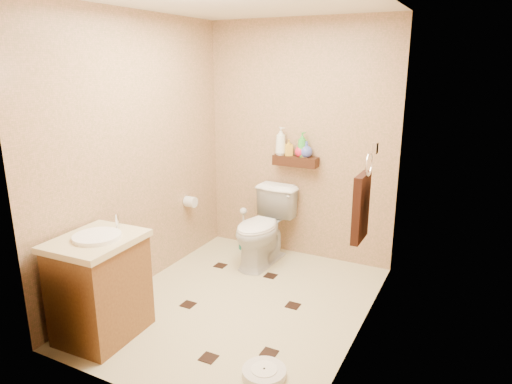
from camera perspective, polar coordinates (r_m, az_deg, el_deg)
The scene contains 20 objects.
ground at distance 3.99m, azimuth -1.93°, elevation -13.79°, with size 2.50×2.50×0.00m, color #BEB28B.
wall_back at distance 4.67m, azimuth 5.40°, elevation 6.22°, with size 2.00×0.04×2.40m, color tan.
wall_front at distance 2.57m, azimuth -15.74°, elevation -2.19°, with size 2.00×0.04×2.40m, color tan.
wall_left at distance 4.13m, azimuth -14.38°, elevation 4.54°, with size 0.04×2.50×2.40m, color tan.
wall_right at distance 3.20m, azimuth 13.74°, elevation 1.44°, with size 0.04×2.50×2.40m, color tan.
ceiling at distance 3.50m, azimuth -2.32°, elevation 22.85°, with size 2.00×2.50×0.02m, color silver.
wall_shelf at distance 4.63m, azimuth 4.97°, elevation 3.88°, with size 0.46×0.14×0.10m, color #391A0F.
floor_accents at distance 3.96m, azimuth -1.79°, elevation -13.99°, with size 1.17×1.45×0.01m.
toilet at distance 4.58m, azimuth 0.88°, elevation -4.47°, with size 0.43×0.75×0.76m, color white.
vanity at distance 3.59m, azimuth -18.90°, elevation -11.03°, with size 0.55×0.65×0.90m.
bathroom_scale at distance 3.19m, azimuth 1.02°, elevation -21.64°, with size 0.30×0.30×0.06m.
toilet_brush at distance 5.01m, azimuth -1.56°, elevation -5.32°, with size 0.11×0.11×0.47m.
towel_ring at distance 3.53m, azimuth 13.06°, elevation -1.52°, with size 0.12×0.30×0.76m.
toilet_paper at distance 4.73m, azimuth -8.19°, elevation -1.22°, with size 0.12×0.11×0.12m.
bottle_a at distance 4.66m, azimuth 3.11°, elevation 6.39°, with size 0.11×0.11×0.28m, color white.
bottle_b at distance 4.63m, azimuth 4.11°, elevation 5.60°, with size 0.08×0.08×0.17m, color gold.
bottle_c at distance 4.59m, azimuth 5.61°, elevation 5.35°, with size 0.12×0.12×0.15m, color red.
bottle_d at distance 4.57m, azimuth 5.79°, elevation 5.93°, with size 0.10×0.10×0.25m, color green.
bottle_e at distance 4.57m, azimuth 6.08°, elevation 5.34°, with size 0.07×0.07×0.16m, color gold.
bottle_f at distance 4.56m, azimuth 6.31°, elevation 5.33°, with size 0.12×0.12×0.16m, color #4655B1.
Camera 1 is at (1.69, -3.03, 1.97)m, focal length 32.00 mm.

